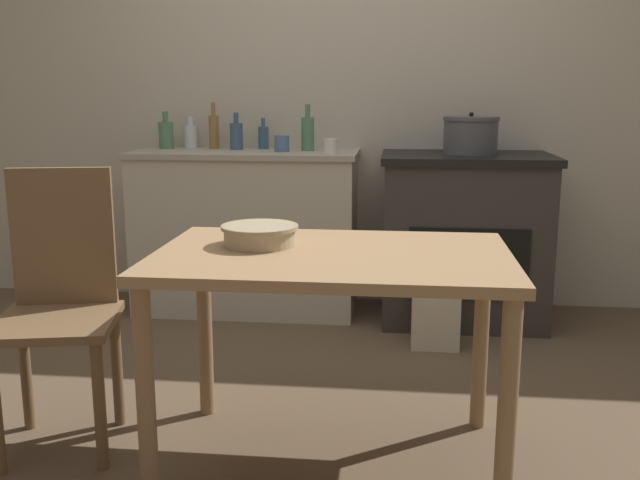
% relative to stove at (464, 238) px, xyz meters
% --- Properties ---
extents(ground_plane, '(14.00, 14.00, 0.00)m').
position_rel_stove_xyz_m(ground_plane, '(-0.70, -1.25, -0.46)').
color(ground_plane, brown).
extents(wall_back, '(8.00, 0.07, 2.55)m').
position_rel_stove_xyz_m(wall_back, '(-0.70, 0.34, 0.82)').
color(wall_back, beige).
rests_on(wall_back, ground_plane).
extents(counter_cabinet, '(1.26, 0.53, 0.91)m').
position_rel_stove_xyz_m(counter_cabinet, '(-1.22, 0.05, 0.00)').
color(counter_cabinet, beige).
rests_on(counter_cabinet, ground_plane).
extents(stove, '(0.90, 0.64, 0.91)m').
position_rel_stove_xyz_m(stove, '(0.00, 0.00, 0.00)').
color(stove, '#38332D').
rests_on(stove, ground_plane).
extents(work_table, '(1.14, 0.75, 0.73)m').
position_rel_stove_xyz_m(work_table, '(-0.57, -1.65, 0.18)').
color(work_table, '#A87F56').
rests_on(work_table, ground_plane).
extents(chair, '(0.48, 0.48, 0.97)m').
position_rel_stove_xyz_m(chair, '(-1.54, -1.57, 0.06)').
color(chair, brown).
rests_on(chair, ground_plane).
extents(flour_sack, '(0.23, 0.16, 0.36)m').
position_rel_stove_xyz_m(flour_sack, '(-0.17, -0.47, -0.28)').
color(flour_sack, beige).
rests_on(flour_sack, ground_plane).
extents(stock_pot, '(0.30, 0.30, 0.22)m').
position_rel_stove_xyz_m(stock_pot, '(0.01, 0.01, 0.55)').
color(stock_pot, '#4C4C51').
rests_on(stock_pot, stove).
extents(mixing_bowl_large, '(0.26, 0.26, 0.07)m').
position_rel_stove_xyz_m(mixing_bowl_large, '(-0.82, -1.57, 0.32)').
color(mixing_bowl_large, tan).
rests_on(mixing_bowl_large, work_table).
extents(bottle_far_left, '(0.06, 0.06, 0.18)m').
position_rel_stove_xyz_m(bottle_far_left, '(-1.14, 0.20, 0.52)').
color(bottle_far_left, '#3D5675').
rests_on(bottle_far_left, counter_cabinet).
extents(bottle_left, '(0.07, 0.07, 0.21)m').
position_rel_stove_xyz_m(bottle_left, '(-1.28, 0.14, 0.54)').
color(bottle_left, '#3D5675').
rests_on(bottle_left, counter_cabinet).
extents(bottle_mid_left, '(0.06, 0.06, 0.26)m').
position_rel_stove_xyz_m(bottle_mid_left, '(-1.42, 0.18, 0.56)').
color(bottle_mid_left, olive).
rests_on(bottle_mid_left, counter_cabinet).
extents(bottle_center_left, '(0.07, 0.07, 0.26)m').
position_rel_stove_xyz_m(bottle_center_left, '(-0.87, 0.10, 0.55)').
color(bottle_center_left, '#517F5B').
rests_on(bottle_center_left, counter_cabinet).
extents(bottle_center, '(0.08, 0.08, 0.21)m').
position_rel_stove_xyz_m(bottle_center, '(-1.70, 0.16, 0.54)').
color(bottle_center, '#517F5B').
rests_on(bottle_center, counter_cabinet).
extents(bottle_center_right, '(0.08, 0.08, 0.18)m').
position_rel_stove_xyz_m(bottle_center_right, '(-1.57, 0.23, 0.53)').
color(bottle_center_right, silver).
rests_on(bottle_center_right, counter_cabinet).
extents(cup_mid_right, '(0.07, 0.07, 0.08)m').
position_rel_stove_xyz_m(cup_mid_right, '(-0.72, -0.13, 0.50)').
color(cup_mid_right, silver).
rests_on(cup_mid_right, counter_cabinet).
extents(cup_right, '(0.08, 0.08, 0.09)m').
position_rel_stove_xyz_m(cup_right, '(-1.00, 0.02, 0.50)').
color(cup_right, '#4C6B99').
rests_on(cup_right, counter_cabinet).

